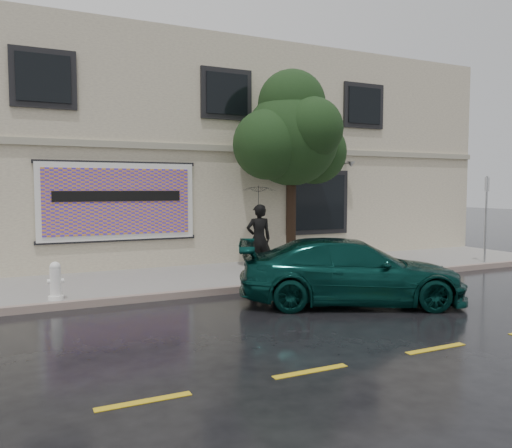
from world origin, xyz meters
name	(u,v)px	position (x,y,z in m)	size (l,w,h in m)	color
ground	(313,301)	(0.00, 0.00, 0.00)	(90.00, 90.00, 0.00)	black
sidewalk	(250,274)	(0.00, 3.25, 0.07)	(20.00, 3.50, 0.15)	gray
curb	(280,285)	(0.00, 1.50, 0.07)	(20.00, 0.18, 0.16)	gray
road_marking	(436,348)	(0.00, -3.50, 0.01)	(19.00, 0.12, 0.01)	gold
building	(186,159)	(0.00, 9.00, 3.50)	(20.00, 8.12, 7.00)	beige
billboard	(119,201)	(-3.20, 4.92, 2.05)	(4.30, 0.16, 2.20)	white
car	(351,271)	(0.61, -0.50, 0.68)	(2.06, 4.67, 1.36)	#08322D
pedestrian	(259,239)	(0.06, 2.84, 1.07)	(0.67, 0.44, 1.84)	black
umbrella	(259,191)	(0.06, 2.84, 2.33)	(0.92, 0.92, 0.68)	black
street_tree	(291,139)	(1.44, 3.57, 3.80)	(2.69, 2.69, 5.02)	#2F1E15
fire_hydrant	(55,281)	(-5.02, 1.80, 0.53)	(0.32, 0.30, 0.78)	white
sign_pole	(486,211)	(7.16, 1.70, 1.72)	(0.31, 0.12, 2.63)	#92969A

